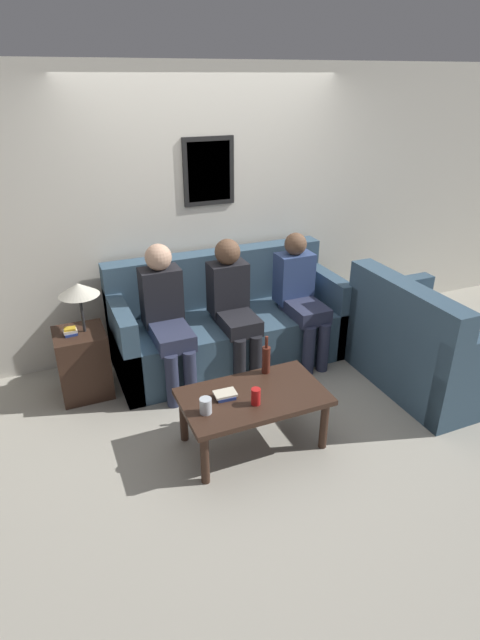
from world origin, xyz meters
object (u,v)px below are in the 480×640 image
(couch_side, at_px, (424,349))
(wine_bottle, at_px, (266,359))
(couch_main, at_px, (228,325))
(person_right, at_px, (300,293))
(person_left, at_px, (166,312))
(person_middle, at_px, (233,302))
(coffee_table, at_px, (253,401))
(drinking_glass, at_px, (206,406))

(couch_side, height_order, wine_bottle, couch_side)
(couch_main, relative_size, person_right, 1.79)
(couch_side, distance_m, person_left, 2.25)
(couch_main, bearing_deg, person_left, -162.46)
(person_middle, bearing_deg, coffee_table, -104.62)
(couch_main, distance_m, couch_side, 1.78)
(drinking_glass, xyz_separation_m, person_left, (0.05, 1.12, 0.19))
(drinking_glass, height_order, person_middle, person_middle)
(drinking_glass, xyz_separation_m, person_right, (1.32, 1.10, 0.17))
(person_middle, relative_size, person_right, 1.02)
(couch_main, relative_size, wine_bottle, 6.91)
(couch_main, bearing_deg, coffee_table, -103.38)
(couch_side, height_order, person_left, person_left)
(coffee_table, xyz_separation_m, person_left, (-0.33, 1.06, 0.31))
(person_left, bearing_deg, couch_main, 17.54)
(couch_main, bearing_deg, person_middle, -96.76)
(couch_side, relative_size, person_right, 1.08)
(wine_bottle, distance_m, person_left, 0.99)
(couch_main, xyz_separation_m, coffee_table, (-0.30, -1.26, 0.03))
(wine_bottle, relative_size, person_right, 0.26)
(coffee_table, height_order, person_left, person_left)
(couch_main, height_order, person_middle, person_middle)
(coffee_table, xyz_separation_m, drinking_glass, (-0.38, -0.07, 0.12))
(person_left, bearing_deg, couch_side, -23.66)
(person_right, bearing_deg, drinking_glass, -140.26)
(couch_main, height_order, person_left, person_left)
(couch_main, distance_m, person_left, 0.75)
(wine_bottle, bearing_deg, couch_main, 85.00)
(couch_main, xyz_separation_m, person_right, (0.64, -0.22, 0.31))
(person_left, height_order, person_right, person_left)
(person_middle, bearing_deg, couch_main, 83.24)
(drinking_glass, distance_m, person_left, 1.14)
(person_left, bearing_deg, person_right, -1.04)
(couch_side, relative_size, wine_bottle, 4.18)
(couch_side, xyz_separation_m, person_left, (-2.04, 0.89, 0.34))
(drinking_glass, bearing_deg, wine_bottle, 27.06)
(person_right, bearing_deg, person_middle, 178.25)
(coffee_table, height_order, person_right, person_right)
(coffee_table, relative_size, wine_bottle, 3.35)
(wine_bottle, distance_m, drinking_glass, 0.67)
(person_middle, distance_m, person_right, 0.67)
(wine_bottle, bearing_deg, couch_side, -2.71)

